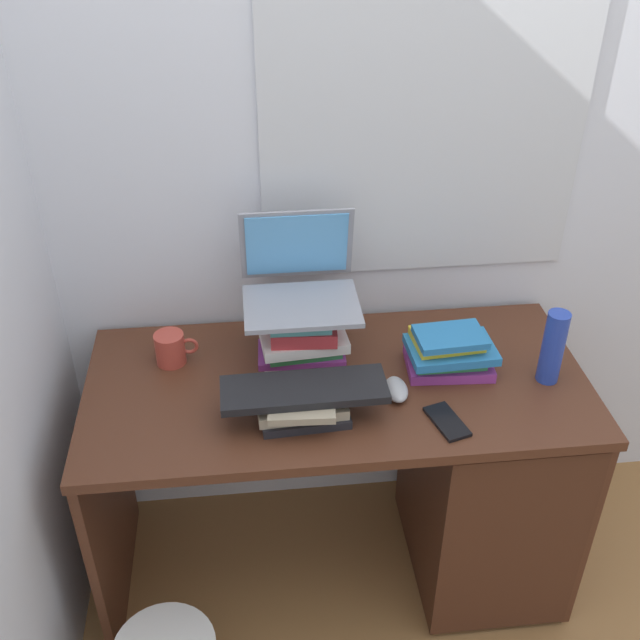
{
  "coord_description": "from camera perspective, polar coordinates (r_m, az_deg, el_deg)",
  "views": [
    {
      "loc": [
        -0.22,
        -1.61,
        2.05
      ],
      "look_at": [
        -0.04,
        0.03,
        0.94
      ],
      "focal_mm": 42.5,
      "sensor_mm": 36.0,
      "label": 1
    }
  ],
  "objects": [
    {
      "name": "laptop",
      "position": [
        2.05,
        -1.56,
        3.05
      ],
      "size": [
        0.31,
        0.27,
        0.23
      ],
      "color": "gray",
      "rests_on": "book_stack_tall"
    },
    {
      "name": "water_bottle",
      "position": [
        2.11,
        17.13,
        -1.97
      ],
      "size": [
        0.06,
        0.06,
        0.21
      ],
      "primitive_type": "cylinder",
      "color": "#263FA5",
      "rests_on": "desk"
    },
    {
      "name": "desk",
      "position": [
        2.35,
        9.89,
        -10.98
      ],
      "size": [
        1.37,
        0.64,
        0.76
      ],
      "color": "#4C2819",
      "rests_on": "ground"
    },
    {
      "name": "keyboard",
      "position": [
        1.91,
        -1.21,
        -5.26
      ],
      "size": [
        0.42,
        0.15,
        0.02
      ],
      "primitive_type": "cube",
      "rotation": [
        0.0,
        0.0,
        0.02
      ],
      "color": "black",
      "rests_on": "book_stack_keyboard_riser"
    },
    {
      "name": "cell_phone",
      "position": [
        1.96,
        9.54,
        -7.55
      ],
      "size": [
        0.1,
        0.15,
        0.01
      ],
      "primitive_type": "cube",
      "rotation": [
        0.0,
        0.0,
        0.28
      ],
      "color": "black",
      "rests_on": "desk"
    },
    {
      "name": "wall_back",
      "position": [
        2.13,
        0.3,
        13.11
      ],
      "size": [
        6.0,
        0.06,
        2.6
      ],
      "color": "silver",
      "rests_on": "ground"
    },
    {
      "name": "book_stack_keyboard_riser",
      "position": [
        1.94,
        -1.36,
        -6.44
      ],
      "size": [
        0.24,
        0.19,
        0.07
      ],
      "color": "black",
      "rests_on": "desk"
    },
    {
      "name": "mug",
      "position": [
        2.15,
        -11.17,
        -2.11
      ],
      "size": [
        0.12,
        0.08,
        0.09
      ],
      "color": "#B23F33",
      "rests_on": "desk"
    },
    {
      "name": "book_stack_side",
      "position": [
        2.11,
        9.68,
        -2.34
      ],
      "size": [
        0.24,
        0.18,
        0.13
      ],
      "color": "#8C338C",
      "rests_on": "desk"
    },
    {
      "name": "book_stack_tall",
      "position": [
        2.08,
        -1.35,
        -1.34
      ],
      "size": [
        0.25,
        0.18,
        0.18
      ],
      "color": "beige",
      "rests_on": "desk"
    },
    {
      "name": "computer_mouse",
      "position": [
        2.03,
        5.77,
        -5.22
      ],
      "size": [
        0.06,
        0.1,
        0.04
      ],
      "primitive_type": "ellipsoid",
      "color": "#A5A8AD",
      "rests_on": "desk"
    },
    {
      "name": "ground_plane",
      "position": [
        2.62,
        1.09,
        -17.8
      ],
      "size": [
        6.0,
        6.0,
        0.0
      ],
      "primitive_type": "plane",
      "color": "olive"
    }
  ]
}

